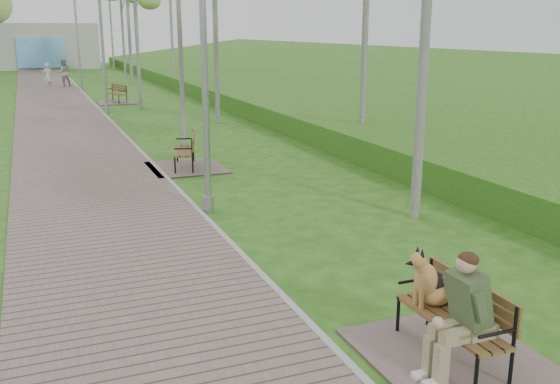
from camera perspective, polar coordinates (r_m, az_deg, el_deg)
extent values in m
plane|color=#255515|center=(11.80, -6.55, -2.73)|extent=(120.00, 120.00, 0.00)
cube|color=#71625B|center=(32.59, -19.91, 7.68)|extent=(3.50, 67.00, 0.04)
cube|color=#999993|center=(32.70, -16.83, 7.95)|extent=(0.10, 67.00, 0.05)
cube|color=#538E2D|center=(34.48, 3.90, 8.82)|extent=(14.00, 70.00, 1.60)
cube|color=#9E9E99|center=(61.91, -21.12, 12.35)|extent=(10.00, 5.00, 4.00)
cube|color=#63A6DE|center=(59.33, -21.01, 11.81)|extent=(4.00, 0.20, 2.60)
cube|color=#71625B|center=(7.35, 15.41, -14.28)|extent=(1.83, 2.03, 0.04)
cube|color=brown|center=(7.12, 15.32, -11.30)|extent=(0.47, 1.53, 0.04)
cube|color=brown|center=(7.15, 17.06, -8.91)|extent=(0.05, 1.52, 0.34)
cube|color=#71625B|center=(16.38, -8.54, 2.21)|extent=(1.86, 2.06, 0.04)
cube|color=brown|center=(16.28, -8.77, 3.73)|extent=(0.85, 1.62, 0.04)
cube|color=brown|center=(16.22, -7.94, 4.72)|extent=(0.44, 1.50, 0.34)
cube|color=#71625B|center=(31.77, -14.68, 7.91)|extent=(1.78, 1.98, 0.04)
cube|color=brown|center=(31.72, -14.82, 8.67)|extent=(0.94, 1.55, 0.04)
cube|color=brown|center=(31.81, -14.47, 9.19)|extent=(0.56, 1.40, 0.33)
cylinder|color=gray|center=(12.38, -6.55, -1.11)|extent=(0.22, 0.22, 0.33)
cylinder|color=gray|center=(11.94, -6.91, 10.75)|extent=(0.13, 0.13, 5.43)
cylinder|color=gray|center=(27.77, -15.54, 7.23)|extent=(0.22, 0.22, 0.32)
cylinder|color=gray|center=(27.58, -15.91, 12.44)|extent=(0.13, 0.13, 5.38)
cylinder|color=gray|center=(40.03, -17.71, 9.21)|extent=(0.21, 0.21, 0.31)
cylinder|color=gray|center=(39.90, -17.98, 12.69)|extent=(0.12, 0.12, 5.19)
imported|color=silver|center=(39.05, -20.47, 9.83)|extent=(0.69, 0.57, 1.63)
imported|color=gray|center=(41.77, -19.17, 10.26)|extent=(0.91, 0.76, 1.72)
cylinder|color=silver|center=(19.69, -9.22, 15.78)|extent=(0.18, 0.18, 7.89)
cylinder|color=silver|center=(31.55, -6.03, 16.43)|extent=(0.16, 0.16, 9.02)
cylinder|color=silver|center=(28.71, -12.98, 14.12)|extent=(0.17, 0.17, 6.80)
cylinder|color=silver|center=(39.65, -9.96, 16.15)|extent=(0.17, 0.17, 9.33)
cylinder|color=silver|center=(41.91, -13.76, 16.14)|extent=(0.20, 0.20, 9.72)
cylinder|color=silver|center=(46.48, -14.25, 15.03)|extent=(0.16, 0.16, 8.27)
cylinder|color=silver|center=(58.36, -15.27, 15.80)|extent=(0.19, 0.19, 10.28)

